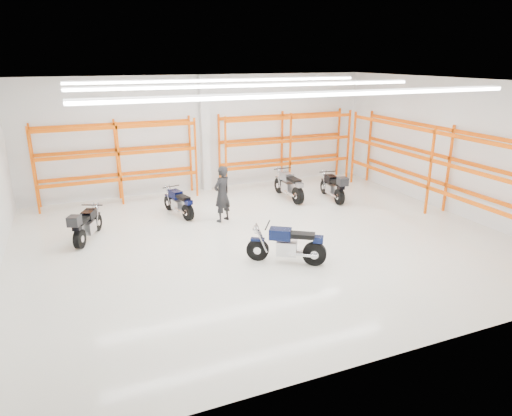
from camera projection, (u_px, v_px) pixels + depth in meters
name	position (u px, v px, depth m)	size (l,w,h in m)	color
ground	(263.00, 239.00, 13.51)	(14.00, 14.00, 0.00)	silver
room_shell	(264.00, 128.00, 12.50)	(14.02, 12.02, 4.51)	white
motorcycle_main	(290.00, 246.00, 11.81)	(1.84, 1.28, 1.03)	black
motorcycle_back_a	(86.00, 226.00, 13.20)	(1.04, 1.88, 1.02)	black
motorcycle_back_b	(179.00, 204.00, 15.38)	(0.75, 1.85, 0.93)	black
motorcycle_back_c	(289.00, 186.00, 17.17)	(0.73, 2.19, 1.08)	black
motorcycle_back_d	(334.00, 187.00, 17.02)	(0.69, 2.06, 1.06)	black
standing_man	(222.00, 194.00, 14.74)	(0.67, 0.44, 1.85)	black
structural_column	(205.00, 134.00, 17.91)	(0.32, 0.32, 4.50)	white
pallet_racking_back_left	(118.00, 154.00, 16.52)	(5.67, 0.87, 3.00)	#F2580A
pallet_racking_back_right	(286.00, 142.00, 18.99)	(5.67, 0.87, 3.00)	#F2580A
pallet_racking_side	(441.00, 161.00, 15.30)	(0.87, 9.07, 3.00)	#F2580A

